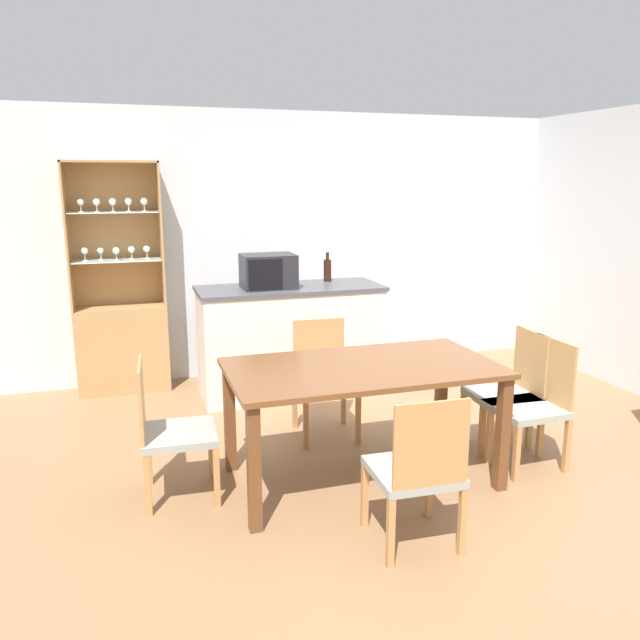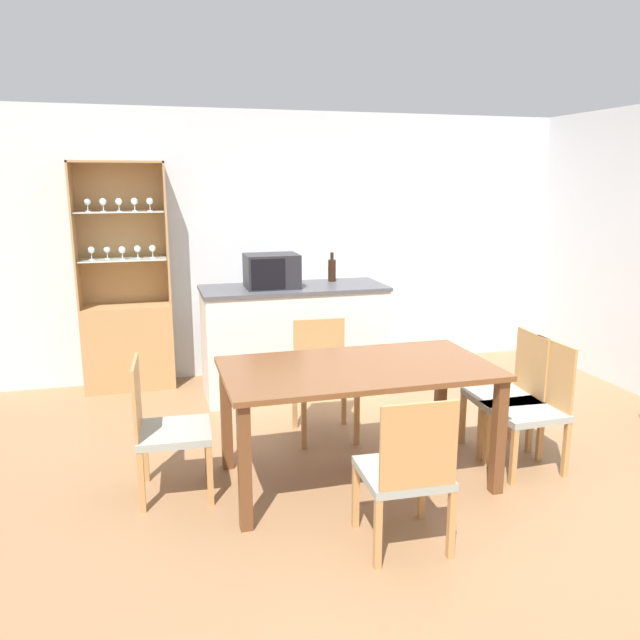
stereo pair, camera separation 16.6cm
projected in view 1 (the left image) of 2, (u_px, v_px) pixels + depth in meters
The scene contains 12 objects.
ground_plane at pixel (428, 476), 4.10m from camera, with size 18.00×18.00×0.00m, color #936B47.
wall_back at pixel (312, 244), 6.27m from camera, with size 6.80×0.06×2.55m.
kitchen_counter at pixel (291, 340), 5.62m from camera, with size 1.64×0.65×0.98m.
display_cabinet at pixel (122, 328), 5.68m from camera, with size 0.80×0.35×2.06m.
dining_table at pixel (362, 381), 3.93m from camera, with size 1.69×0.91×0.77m.
dining_chair_side_left_far at pixel (171, 431), 3.76m from camera, with size 0.46×0.46×0.86m.
dining_chair_head_near at pixel (417, 471), 3.24m from camera, with size 0.45×0.45×0.86m.
dining_chair_side_right_near at pixel (532, 404), 4.20m from camera, with size 0.44×0.44×0.86m.
dining_chair_head_far at pixel (324, 380), 4.71m from camera, with size 0.46×0.46×0.86m.
dining_chair_side_right_far at pixel (509, 392), 4.45m from camera, with size 0.46×0.46×0.86m.
microwave at pixel (268, 271), 5.41m from camera, with size 0.46×0.35×0.29m.
wine_bottle at pixel (327, 270), 5.78m from camera, with size 0.07×0.07×0.27m.
Camera 1 is at (-1.83, -3.38, 1.91)m, focal length 35.00 mm.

